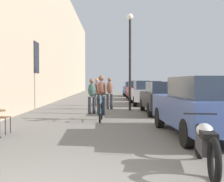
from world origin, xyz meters
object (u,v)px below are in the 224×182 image
(street_lamp, at_px, (130,49))
(parked_car_nearest, at_px, (203,106))
(cyclist_on_bicycle, at_px, (101,99))
(cafe_chair_mid_toward_street, at_px, (0,115))
(parked_car_fifth, at_px, (132,89))
(parked_car_second, at_px, (163,97))
(parked_car_fourth, at_px, (138,90))
(pedestrian_far, at_px, (97,90))
(parked_car_third, at_px, (146,93))
(pedestrian_near, at_px, (92,94))
(parked_motorcycle, at_px, (206,144))
(pedestrian_mid, at_px, (110,91))

(street_lamp, relative_size, parked_car_nearest, 1.08)
(cyclist_on_bicycle, bearing_deg, cafe_chair_mid_toward_street, -134.26)
(street_lamp, height_order, parked_car_fifth, street_lamp)
(cafe_chair_mid_toward_street, distance_m, parked_car_second, 7.61)
(cafe_chair_mid_toward_street, bearing_deg, parked_car_fifth, 76.14)
(cyclist_on_bicycle, height_order, parked_car_nearest, cyclist_on_bicycle)
(cyclist_on_bicycle, relative_size, street_lamp, 0.36)
(parked_car_fourth, distance_m, parked_car_fifth, 6.07)
(pedestrian_far, height_order, parked_car_third, pedestrian_far)
(cafe_chair_mid_toward_street, height_order, parked_car_fourth, parked_car_fourth)
(cyclist_on_bicycle, height_order, street_lamp, street_lamp)
(pedestrian_near, bearing_deg, parked_motorcycle, -74.48)
(street_lamp, bearing_deg, parked_car_nearest, -78.97)
(parked_car_fourth, distance_m, parked_motorcycle, 19.70)
(cyclist_on_bicycle, distance_m, street_lamp, 4.75)
(cyclist_on_bicycle, bearing_deg, pedestrian_mid, 85.89)
(pedestrian_mid, bearing_deg, pedestrian_near, -109.08)
(cyclist_on_bicycle, height_order, parked_car_second, cyclist_on_bicycle)
(pedestrian_mid, bearing_deg, pedestrian_far, 109.03)
(cafe_chair_mid_toward_street, relative_size, parked_car_third, 0.21)
(pedestrian_far, xyz_separation_m, parked_car_second, (3.21, -4.61, -0.18))
(pedestrian_mid, xyz_separation_m, parked_car_second, (2.44, -2.38, -0.19))
(parked_car_second, relative_size, parked_car_fourth, 0.94)
(cyclist_on_bicycle, height_order, parked_car_fourth, cyclist_on_bicycle)
(parked_car_nearest, height_order, parked_car_third, parked_car_nearest)
(parked_car_nearest, bearing_deg, cafe_chair_mid_toward_street, 174.53)
(cyclist_on_bicycle, xyz_separation_m, parked_car_second, (2.77, 2.33, -0.05))
(pedestrian_mid, bearing_deg, parked_motorcycle, -81.84)
(parked_car_third, distance_m, parked_car_fifth, 11.79)
(street_lamp, relative_size, parked_car_fifth, 1.17)
(parked_car_second, relative_size, parked_car_third, 0.97)
(cafe_chair_mid_toward_street, distance_m, parked_car_third, 11.85)
(pedestrian_near, relative_size, parked_car_nearest, 0.36)
(cyclist_on_bicycle, xyz_separation_m, pedestrian_near, (-0.48, 2.34, 0.10))
(cafe_chair_mid_toward_street, relative_size, street_lamp, 0.18)
(pedestrian_near, bearing_deg, parked_car_third, 59.51)
(cafe_chair_mid_toward_street, distance_m, pedestrian_mid, 8.19)
(street_lamp, xyz_separation_m, parked_car_third, (1.29, 3.74, -2.32))
(parked_car_third, bearing_deg, parked_car_nearest, -89.30)
(cyclist_on_bicycle, height_order, pedestrian_mid, cyclist_on_bicycle)
(cafe_chair_mid_toward_street, distance_m, parked_car_fifth, 22.98)
(street_lamp, xyz_separation_m, parked_car_second, (1.41, -1.59, -2.35))
(parked_motorcycle, bearing_deg, pedestrian_near, 105.52)
(pedestrian_near, relative_size, parked_car_second, 0.39)
(pedestrian_mid, distance_m, parked_car_fifth, 14.94)
(cafe_chair_mid_toward_street, xyz_separation_m, pedestrian_near, (2.30, 5.19, 0.39))
(cyclist_on_bicycle, relative_size, parked_car_fourth, 0.40)
(pedestrian_near, bearing_deg, cyclist_on_bicycle, -78.34)
(pedestrian_near, distance_m, parked_car_fifth, 17.42)
(pedestrian_far, xyz_separation_m, parked_car_nearest, (3.23, -10.33, -0.12))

